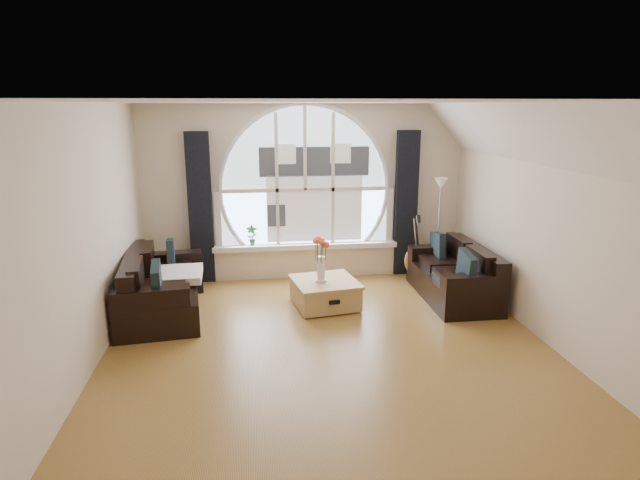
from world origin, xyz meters
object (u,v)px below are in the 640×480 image
(coffee_chest, at_px, (325,292))
(guitar, at_px, (415,247))
(floor_lamp, at_px, (438,229))
(vase_flowers, at_px, (321,254))
(sofa_right, at_px, (454,271))
(sofa_left, at_px, (162,284))
(potted_plant, at_px, (252,235))

(coffee_chest, xyz_separation_m, guitar, (1.54, 0.95, 0.33))
(guitar, bearing_deg, floor_lamp, -18.97)
(vase_flowers, bearing_deg, sofa_right, 3.26)
(vase_flowers, xyz_separation_m, guitar, (1.60, 0.98, -0.23))
(sofa_right, xyz_separation_m, guitar, (-0.30, 0.87, 0.13))
(guitar, bearing_deg, sofa_left, 174.80)
(sofa_left, relative_size, sofa_right, 1.06)
(guitar, bearing_deg, coffee_chest, -167.80)
(sofa_right, bearing_deg, coffee_chest, -177.65)
(floor_lamp, bearing_deg, potted_plant, 172.94)
(sofa_left, relative_size, vase_flowers, 2.56)
(vase_flowers, relative_size, guitar, 0.66)
(vase_flowers, distance_m, floor_lamp, 2.20)
(vase_flowers, relative_size, floor_lamp, 0.44)
(vase_flowers, xyz_separation_m, potted_plant, (-0.91, 1.34, -0.05))
(potted_plant, bearing_deg, coffee_chest, -53.42)
(sofa_left, distance_m, guitar, 3.81)
(coffee_chest, relative_size, potted_plant, 2.61)
(guitar, height_order, potted_plant, guitar)
(sofa_right, height_order, potted_plant, potted_plant)
(coffee_chest, relative_size, floor_lamp, 0.52)
(sofa_left, height_order, sofa_right, sofa_left)
(coffee_chest, bearing_deg, vase_flowers, -159.34)
(coffee_chest, height_order, potted_plant, potted_plant)
(potted_plant, bearing_deg, vase_flowers, -55.90)
(sofa_left, relative_size, coffee_chest, 2.15)
(sofa_left, distance_m, vase_flowers, 2.12)
(sofa_right, height_order, guitar, guitar)
(coffee_chest, bearing_deg, guitar, 21.87)
(sofa_left, distance_m, sofa_right, 3.99)
(sofa_left, bearing_deg, guitar, 7.42)
(coffee_chest, xyz_separation_m, potted_plant, (-0.97, 1.31, 0.51))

